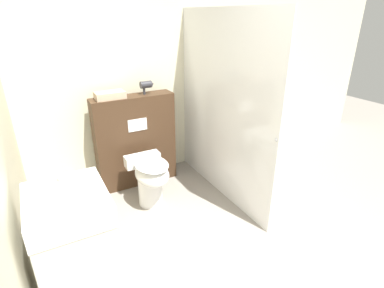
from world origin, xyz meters
name	(u,v)px	position (x,y,z in m)	size (l,w,h in m)	color
wall_back	(140,78)	(0.00, 2.41, 1.25)	(8.00, 0.06, 2.50)	beige
partition_panel	(136,141)	(-0.20, 2.16, 0.55)	(0.95, 0.24, 1.11)	#3D2819
shower_glass	(222,110)	(0.58, 1.50, 1.01)	(0.04, 1.75, 2.02)	silver
toilet	(150,177)	(-0.24, 1.62, 0.34)	(0.39, 0.59, 0.54)	white
sink_vanity	(78,257)	(-1.13, 0.61, 0.50)	(0.46, 0.53, 1.13)	beige
hair_drier	(147,85)	(-0.02, 2.16, 1.22)	(0.16, 0.08, 0.15)	#2D2D33
folded_towel	(110,95)	(-0.44, 2.17, 1.15)	(0.32, 0.20, 0.08)	tan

